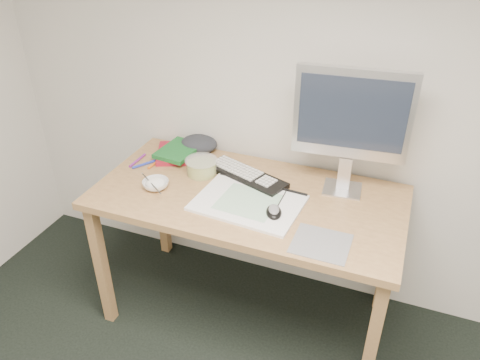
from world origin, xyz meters
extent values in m
plane|color=silver|center=(0.00, 1.80, 1.30)|extent=(3.60, 0.00, 3.60)
cube|color=tan|center=(-0.94, 1.13, 0.36)|extent=(0.05, 0.05, 0.71)
cube|color=tan|center=(0.36, 1.13, 0.36)|extent=(0.05, 0.05, 0.71)
cube|color=tan|center=(-0.94, 1.73, 0.36)|extent=(0.05, 0.05, 0.71)
cube|color=tan|center=(0.36, 1.73, 0.36)|extent=(0.05, 0.05, 0.71)
cube|color=tan|center=(-0.29, 1.43, 0.73)|extent=(1.40, 0.70, 0.03)
cube|color=slate|center=(0.10, 1.20, 0.75)|extent=(0.22, 0.20, 0.00)
cube|color=white|center=(-0.26, 1.36, 0.76)|extent=(0.48, 0.36, 0.01)
cube|color=black|center=(-0.35, 1.56, 0.76)|extent=(0.44, 0.27, 0.02)
cube|color=silver|center=(0.10, 1.62, 0.75)|extent=(0.18, 0.17, 0.01)
cube|color=silver|center=(0.10, 1.62, 0.84)|extent=(0.06, 0.02, 0.16)
cube|color=silver|center=(0.10, 1.62, 1.12)|extent=(0.49, 0.08, 0.40)
cube|color=black|center=(0.10, 1.62, 1.13)|extent=(0.44, 0.04, 0.31)
ellipsoid|color=black|center=(-0.13, 1.31, 0.78)|extent=(0.10, 0.12, 0.04)
imported|color=silver|center=(-0.71, 1.33, 0.77)|extent=(0.13, 0.13, 0.04)
cylinder|color=#ABABAE|center=(-0.71, 1.30, 0.79)|extent=(0.18, 0.14, 0.02)
cylinder|color=#C4C846|center=(-0.56, 1.52, 0.79)|extent=(0.20, 0.20, 0.08)
cube|color=maroon|center=(-0.77, 1.64, 0.76)|extent=(0.26, 0.29, 0.02)
cube|color=#175F25|center=(-0.75, 1.64, 0.78)|extent=(0.20, 0.25, 0.02)
ellipsoid|color=#292B32|center=(-0.68, 1.75, 0.78)|extent=(0.19, 0.17, 0.07)
cylinder|color=pink|center=(-0.30, 1.53, 0.75)|extent=(0.17, 0.04, 0.01)
cylinder|color=tan|center=(-0.25, 1.46, 0.75)|extent=(0.14, 0.16, 0.01)
cylinder|color=black|center=(-0.18, 1.46, 0.75)|extent=(0.16, 0.07, 0.01)
cylinder|color=#2032B0|center=(-0.87, 1.49, 0.76)|extent=(0.09, 0.12, 0.01)
cylinder|color=orange|center=(-0.82, 1.53, 0.76)|extent=(0.03, 0.13, 0.01)
cylinder|color=#7F2588|center=(-0.92, 1.51, 0.76)|extent=(0.02, 0.14, 0.01)
camera|label=1|loc=(0.32, -0.24, 1.91)|focal=35.00mm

